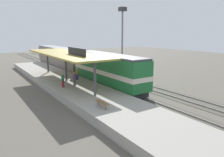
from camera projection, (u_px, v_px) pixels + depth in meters
name	position (u px, v px, depth m)	size (l,w,h in m)	color
ground_plane	(107.00, 81.00, 32.79)	(120.00, 120.00, 0.00)	#5B564C
track_near	(96.00, 83.00, 31.69)	(3.20, 110.00, 0.16)	#4E4941
track_far	(121.00, 79.00, 34.20)	(3.20, 110.00, 0.16)	#4E4941
platform	(67.00, 84.00, 29.10)	(6.00, 44.00, 0.90)	#9E998E
station_canopy	(66.00, 54.00, 28.16)	(5.20, 18.00, 4.70)	#47474C
platform_bench	(102.00, 103.00, 18.66)	(0.44, 1.70, 0.50)	#333338
locomotive	(107.00, 70.00, 28.59)	(2.93, 14.43, 4.44)	#28282D
passenger_carriage_single	(60.00, 58.00, 43.22)	(2.90, 20.00, 4.24)	#28282D
light_mast	(122.00, 27.00, 37.40)	(1.10, 1.10, 11.70)	slate
person_waiting	(75.00, 78.00, 26.24)	(0.34, 0.34, 1.71)	#4C4C51
person_walking	(63.00, 80.00, 25.44)	(0.34, 0.34, 1.71)	maroon
person_boarding	(77.00, 73.00, 29.50)	(0.34, 0.34, 1.71)	navy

